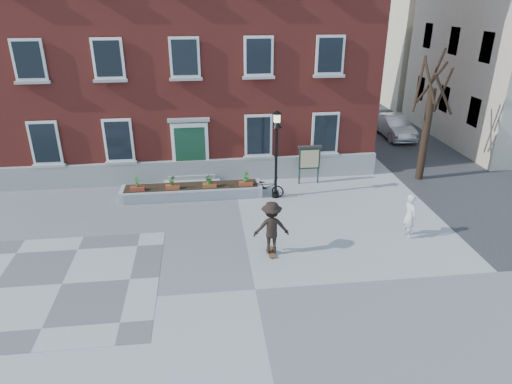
{
  "coord_description": "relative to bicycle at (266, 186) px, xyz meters",
  "views": [
    {
      "loc": [
        -1.36,
        -11.54,
        8.47
      ],
      "look_at": [
        0.5,
        4.0,
        1.5
      ],
      "focal_mm": 32.0,
      "sensor_mm": 36.0,
      "label": 1
    }
  ],
  "objects": [
    {
      "name": "lamp_post",
      "position": [
        0.38,
        -0.25,
        2.11
      ],
      "size": [
        0.4,
        0.4,
        3.93
      ],
      "color": "black",
      "rests_on": "ground"
    },
    {
      "name": "bicycle",
      "position": [
        0.0,
        0.0,
        0.0
      ],
      "size": [
        1.72,
        1.26,
        0.86
      ],
      "primitive_type": "imported",
      "rotation": [
        0.0,
        0.0,
        1.09
      ],
      "color": "black",
      "rests_on": "ground"
    },
    {
      "name": "checker_patch",
      "position": [
        -7.32,
        -5.94,
        -0.43
      ],
      "size": [
        6.0,
        6.0,
        0.01
      ],
      "primitive_type": "cube",
      "color": "#58585A",
      "rests_on": "ground"
    },
    {
      "name": "ground",
      "position": [
        -1.32,
        -6.94,
        -0.43
      ],
      "size": [
        100.0,
        100.0,
        0.0
      ],
      "primitive_type": "plane",
      "color": "#97989A",
      "rests_on": "ground"
    },
    {
      "name": "side_street",
      "position": [
        16.67,
        12.84,
        6.59
      ],
      "size": [
        15.2,
        36.0,
        14.5
      ],
      "color": "#38383B",
      "rests_on": "ground"
    },
    {
      "name": "parked_car",
      "position": [
        9.13,
        7.88,
        0.25
      ],
      "size": [
        1.46,
        4.13,
        1.36
      ],
      "primitive_type": "imported",
      "rotation": [
        0.0,
        0.0,
        0.01
      ],
      "color": "silver",
      "rests_on": "ground"
    },
    {
      "name": "skateboarder",
      "position": [
        -0.52,
        -4.91,
        0.59
      ],
      "size": [
        1.24,
        0.78,
        1.97
      ],
      "color": "brown",
      "rests_on": "ground"
    },
    {
      "name": "notice_board",
      "position": [
        2.18,
        1.13,
        0.83
      ],
      "size": [
        1.1,
        0.16,
        1.87
      ],
      "color": "#193223",
      "rests_on": "ground"
    },
    {
      "name": "brick_building",
      "position": [
        -3.32,
        7.03,
        5.87
      ],
      "size": [
        18.4,
        10.85,
        12.6
      ],
      "color": "maroon",
      "rests_on": "ground"
    },
    {
      "name": "bare_tree",
      "position": [
        7.69,
        1.06,
        2.36
      ],
      "size": [
        1.83,
        1.83,
        6.16
      ],
      "color": "black",
      "rests_on": "ground"
    },
    {
      "name": "planter_assembly",
      "position": [
        -3.31,
        0.23,
        -0.13
      ],
      "size": [
        6.2,
        1.12,
        1.15
      ],
      "color": "#B6B6B1",
      "rests_on": "ground"
    },
    {
      "name": "bystander",
      "position": [
        4.71,
        -4.33,
        0.43
      ],
      "size": [
        0.54,
        0.7,
        1.72
      ],
      "primitive_type": "imported",
      "rotation": [
        0.0,
        0.0,
        1.8
      ],
      "color": "silver",
      "rests_on": "ground"
    }
  ]
}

